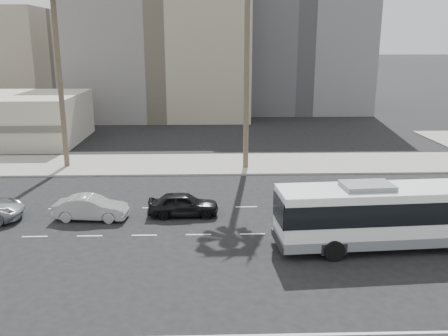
{
  "coord_description": "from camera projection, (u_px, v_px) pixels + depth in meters",
  "views": [
    {
      "loc": [
        -5.36,
        -24.79,
        10.44
      ],
      "look_at": [
        -4.46,
        4.0,
        2.76
      ],
      "focal_mm": 38.49,
      "sensor_mm": 36.0,
      "label": 1
    }
  ],
  "objects": [
    {
      "name": "car_b",
      "position": [
        91.0,
        208.0,
        28.77
      ],
      "size": [
        1.89,
        4.48,
        1.44
      ],
      "primitive_type": "imported",
      "rotation": [
        0.0,
        0.0,
        1.49
      ],
      "color": "#9F9FA0",
      "rests_on": "ground"
    },
    {
      "name": "midrise_gray_center",
      "position": [
        295.0,
        23.0,
        73.9
      ],
      "size": [
        20.0,
        20.0,
        26.0
      ],
      "primitive_type": "cube",
      "color": "#545559",
      "rests_on": "ground"
    },
    {
      "name": "car_a",
      "position": [
        183.0,
        204.0,
        29.36
      ],
      "size": [
        1.82,
        4.34,
        1.47
      ],
      "primitive_type": "imported",
      "rotation": [
        0.0,
        0.0,
        1.59
      ],
      "color": "black",
      "rests_on": "ground"
    },
    {
      "name": "midrise_beige_west",
      "position": [
        162.0,
        51.0,
        67.57
      ],
      "size": [
        24.0,
        18.0,
        18.0
      ],
      "primitive_type": "cube",
      "color": "gray",
      "rests_on": "ground"
    },
    {
      "name": "highrise_far",
      "position": [
        341.0,
        5.0,
        272.28
      ],
      "size": [
        22.0,
        22.0,
        60.0
      ],
      "primitive_type": "cube",
      "color": "#51555E",
      "rests_on": "ground"
    },
    {
      "name": "sidewalk_north",
      "position": [
        271.0,
        163.0,
        41.74
      ],
      "size": [
        120.0,
        7.0,
        0.15
      ],
      "primitive_type": "cube",
      "color": "gray",
      "rests_on": "ground"
    },
    {
      "name": "ground",
      "position": [
        306.0,
        233.0,
        26.79
      ],
      "size": [
        700.0,
        700.0,
        0.0
      ],
      "primitive_type": "plane",
      "color": "black",
      "rests_on": "ground"
    },
    {
      "name": "city_bus",
      "position": [
        394.0,
        213.0,
        24.65
      ],
      "size": [
        12.29,
        3.55,
        3.49
      ],
      "rotation": [
        0.0,
        0.0,
        0.07
      ],
      "color": "white",
      "rests_on": "ground"
    }
  ]
}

